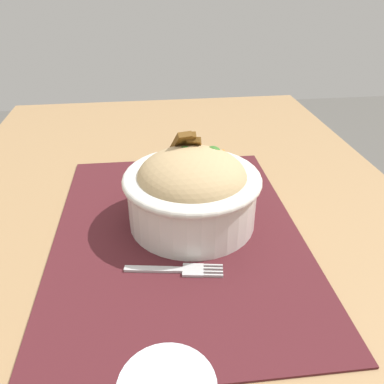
# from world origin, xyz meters

# --- Properties ---
(table) EXTENTS (1.30, 0.77, 0.77)m
(table) POSITION_xyz_m (0.00, 0.00, 0.69)
(table) COLOR #99754C
(table) RESTS_ON ground_plane
(placemat) EXTENTS (0.48, 0.35, 0.00)m
(placemat) POSITION_xyz_m (-0.02, -0.01, 0.77)
(placemat) COLOR #47191E
(placemat) RESTS_ON table
(bowl) EXTENTS (0.22, 0.22, 0.13)m
(bowl) POSITION_xyz_m (-0.04, 0.02, 0.83)
(bowl) COLOR silver
(bowl) RESTS_ON placemat
(fork) EXTENTS (0.03, 0.12, 0.00)m
(fork) POSITION_xyz_m (0.06, -0.01, 0.77)
(fork) COLOR #B6B6B6
(fork) RESTS_ON placemat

